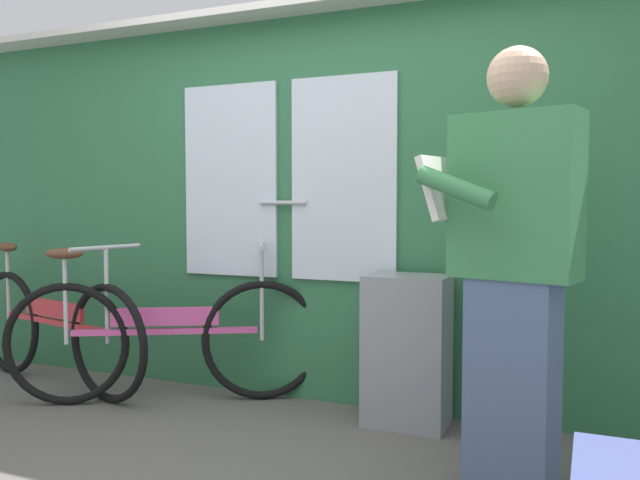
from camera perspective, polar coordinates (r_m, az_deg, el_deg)
The scene contains 5 objects.
train_door_wall at distance 3.57m, azimuth -0.04°, elevation 3.76°, with size 5.36×0.28×2.17m.
bicycle_near_door at distance 3.70m, azimuth -13.65°, elevation -8.39°, with size 1.55×0.88×0.88m.
bicycle_leaning_behind at distance 4.22m, azimuth -22.51°, elevation -7.16°, with size 1.67×0.55×0.87m.
passenger_reading_newspaper at distance 2.53m, azimuth 16.59°, elevation -1.77°, with size 0.62×0.55×1.68m.
trash_bin_by_wall at distance 3.27m, azimuth 7.71°, elevation -9.64°, with size 0.40×0.28×0.75m, color gray.
Camera 1 is at (1.39, -2.08, 1.11)m, focal length 36.17 mm.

